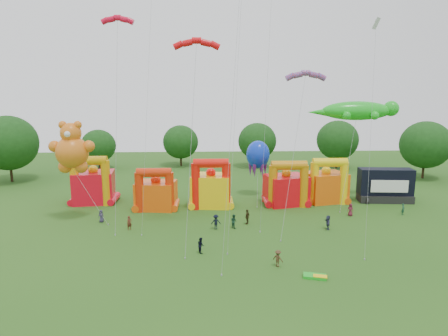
{
  "coord_description": "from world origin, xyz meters",
  "views": [
    {
      "loc": [
        -2.37,
        -28.43,
        16.28
      ],
      "look_at": [
        -0.54,
        18.0,
        7.32
      ],
      "focal_mm": 32.0,
      "sensor_mm": 36.0,
      "label": 1
    }
  ],
  "objects_px": {
    "teddy_bear_kite": "(80,170)",
    "gecko_kite": "(350,151)",
    "bouncy_castle_0": "(93,185)",
    "bouncy_castle_2": "(211,188)",
    "spectator_0": "(101,216)",
    "stage_trailer": "(385,186)",
    "octopus_kite": "(258,166)",
    "spectator_4": "(247,217)"
  },
  "relations": [
    {
      "from": "spectator_4",
      "to": "teddy_bear_kite",
      "type": "bearing_deg",
      "value": -64.79
    },
    {
      "from": "stage_trailer",
      "to": "spectator_0",
      "type": "relative_size",
      "value": 5.0
    },
    {
      "from": "bouncy_castle_2",
      "to": "spectator_4",
      "type": "distance_m",
      "value": 9.29
    },
    {
      "from": "bouncy_castle_0",
      "to": "gecko_kite",
      "type": "distance_m",
      "value": 37.87
    },
    {
      "from": "gecko_kite",
      "to": "spectator_0",
      "type": "distance_m",
      "value": 35.61
    },
    {
      "from": "octopus_kite",
      "to": "spectator_4",
      "type": "xyz_separation_m",
      "value": [
        -2.82,
        -12.89,
        -3.95
      ]
    },
    {
      "from": "bouncy_castle_0",
      "to": "gecko_kite",
      "type": "relative_size",
      "value": 0.48
    },
    {
      "from": "gecko_kite",
      "to": "spectator_0",
      "type": "relative_size",
      "value": 9.37
    },
    {
      "from": "spectator_0",
      "to": "teddy_bear_kite",
      "type": "bearing_deg",
      "value": -175.73
    },
    {
      "from": "stage_trailer",
      "to": "gecko_kite",
      "type": "height_order",
      "value": "gecko_kite"
    },
    {
      "from": "teddy_bear_kite",
      "to": "spectator_0",
      "type": "distance_m",
      "value": 6.38
    },
    {
      "from": "teddy_bear_kite",
      "to": "gecko_kite",
      "type": "relative_size",
      "value": 0.86
    },
    {
      "from": "spectator_0",
      "to": "gecko_kite",
      "type": "bearing_deg",
      "value": 27.12
    },
    {
      "from": "gecko_kite",
      "to": "spectator_4",
      "type": "height_order",
      "value": "gecko_kite"
    },
    {
      "from": "bouncy_castle_2",
      "to": "teddy_bear_kite",
      "type": "bearing_deg",
      "value": -159.56
    },
    {
      "from": "stage_trailer",
      "to": "spectator_0",
      "type": "bearing_deg",
      "value": -168.39
    },
    {
      "from": "bouncy_castle_0",
      "to": "spectator_0",
      "type": "relative_size",
      "value": 4.54
    },
    {
      "from": "spectator_0",
      "to": "spectator_4",
      "type": "relative_size",
      "value": 0.84
    },
    {
      "from": "stage_trailer",
      "to": "gecko_kite",
      "type": "bearing_deg",
      "value": -172.66
    },
    {
      "from": "teddy_bear_kite",
      "to": "bouncy_castle_0",
      "type": "bearing_deg",
      "value": 96.62
    },
    {
      "from": "teddy_bear_kite",
      "to": "gecko_kite",
      "type": "distance_m",
      "value": 37.18
    },
    {
      "from": "bouncy_castle_2",
      "to": "gecko_kite",
      "type": "height_order",
      "value": "gecko_kite"
    },
    {
      "from": "teddy_bear_kite",
      "to": "gecko_kite",
      "type": "bearing_deg",
      "value": 10.88
    },
    {
      "from": "bouncy_castle_2",
      "to": "spectator_4",
      "type": "bearing_deg",
      "value": -60.8
    },
    {
      "from": "teddy_bear_kite",
      "to": "spectator_0",
      "type": "height_order",
      "value": "teddy_bear_kite"
    },
    {
      "from": "bouncy_castle_0",
      "to": "bouncy_castle_2",
      "type": "relative_size",
      "value": 1.01
    },
    {
      "from": "gecko_kite",
      "to": "spectator_0",
      "type": "height_order",
      "value": "gecko_kite"
    },
    {
      "from": "gecko_kite",
      "to": "octopus_kite",
      "type": "bearing_deg",
      "value": 162.84
    },
    {
      "from": "bouncy_castle_2",
      "to": "gecko_kite",
      "type": "relative_size",
      "value": 0.48
    },
    {
      "from": "bouncy_castle_0",
      "to": "octopus_kite",
      "type": "bearing_deg",
      "value": 5.54
    },
    {
      "from": "bouncy_castle_0",
      "to": "stage_trailer",
      "type": "xyz_separation_m",
      "value": [
        43.35,
        -0.85,
        -0.32
      ]
    },
    {
      "from": "stage_trailer",
      "to": "teddy_bear_kite",
      "type": "distance_m",
      "value": 43.27
    },
    {
      "from": "bouncy_castle_2",
      "to": "spectator_0",
      "type": "relative_size",
      "value": 4.49
    },
    {
      "from": "teddy_bear_kite",
      "to": "bouncy_castle_2",
      "type": "bearing_deg",
      "value": 20.44
    },
    {
      "from": "octopus_kite",
      "to": "spectator_0",
      "type": "distance_m",
      "value": 24.42
    },
    {
      "from": "spectator_4",
      "to": "spectator_0",
      "type": "bearing_deg",
      "value": -64.09
    },
    {
      "from": "stage_trailer",
      "to": "octopus_kite",
      "type": "distance_m",
      "value": 19.21
    },
    {
      "from": "bouncy_castle_0",
      "to": "spectator_4",
      "type": "xyz_separation_m",
      "value": [
        21.75,
        -10.51,
        -1.79
      ]
    },
    {
      "from": "stage_trailer",
      "to": "teddy_bear_kite",
      "type": "bearing_deg",
      "value": -169.61
    },
    {
      "from": "gecko_kite",
      "to": "spectator_0",
      "type": "bearing_deg",
      "value": -167.67
    },
    {
      "from": "bouncy_castle_2",
      "to": "teddy_bear_kite",
      "type": "distance_m",
      "value": 17.85
    },
    {
      "from": "stage_trailer",
      "to": "gecko_kite",
      "type": "distance_m",
      "value": 8.01
    }
  ]
}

